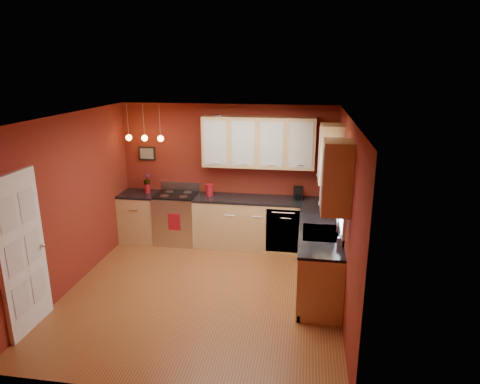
% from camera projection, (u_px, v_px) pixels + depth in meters
% --- Properties ---
extents(floor, '(4.20, 4.20, 0.00)m').
position_uv_depth(floor, '(203.00, 292.00, 6.41)').
color(floor, '#9C572D').
rests_on(floor, ground).
extents(ceiling, '(4.00, 4.20, 0.02)m').
position_uv_depth(ceiling, '(198.00, 117.00, 5.67)').
color(ceiling, silver).
rests_on(ceiling, wall_back).
extents(wall_back, '(4.00, 0.02, 2.60)m').
position_uv_depth(wall_back, '(227.00, 174.00, 8.03)').
color(wall_back, maroon).
rests_on(wall_back, floor).
extents(wall_front, '(4.00, 0.02, 2.60)m').
position_uv_depth(wall_front, '(147.00, 280.00, 4.05)').
color(wall_front, maroon).
rests_on(wall_front, floor).
extents(wall_left, '(0.02, 4.20, 2.60)m').
position_uv_depth(wall_left, '(69.00, 203.00, 6.34)').
color(wall_left, maroon).
rests_on(wall_left, floor).
extents(wall_right, '(0.02, 4.20, 2.60)m').
position_uv_depth(wall_right, '(345.00, 217.00, 5.75)').
color(wall_right, maroon).
rests_on(wall_right, floor).
extents(base_cabinets_back_left, '(0.70, 0.60, 0.90)m').
position_uv_depth(base_cabinets_back_left, '(141.00, 217.00, 8.23)').
color(base_cabinets_back_left, tan).
rests_on(base_cabinets_back_left, floor).
extents(base_cabinets_back_right, '(2.54, 0.60, 0.90)m').
position_uv_depth(base_cabinets_back_right, '(264.00, 224.00, 7.88)').
color(base_cabinets_back_right, tan).
rests_on(base_cabinets_back_right, floor).
extents(base_cabinets_right, '(0.60, 2.10, 0.90)m').
position_uv_depth(base_cabinets_right, '(318.00, 259.00, 6.46)').
color(base_cabinets_right, tan).
rests_on(base_cabinets_right, floor).
extents(counter_back_left, '(0.70, 0.62, 0.04)m').
position_uv_depth(counter_back_left, '(139.00, 194.00, 8.10)').
color(counter_back_left, black).
rests_on(counter_back_left, base_cabinets_back_left).
extents(counter_back_right, '(2.54, 0.62, 0.04)m').
position_uv_depth(counter_back_right, '(264.00, 200.00, 7.75)').
color(counter_back_right, black).
rests_on(counter_back_right, base_cabinets_back_right).
extents(counter_right, '(0.62, 2.10, 0.04)m').
position_uv_depth(counter_right, '(320.00, 230.00, 6.33)').
color(counter_right, black).
rests_on(counter_right, base_cabinets_right).
extents(gas_range, '(0.76, 0.64, 1.11)m').
position_uv_depth(gas_range, '(177.00, 218.00, 8.12)').
color(gas_range, '#BBBBC0').
rests_on(gas_range, floor).
extents(dishwasher_front, '(0.60, 0.02, 0.80)m').
position_uv_depth(dishwasher_front, '(283.00, 231.00, 7.55)').
color(dishwasher_front, '#BBBBC0').
rests_on(dishwasher_front, base_cabinets_back_right).
extents(sink, '(0.50, 0.70, 0.33)m').
position_uv_depth(sink, '(320.00, 234.00, 6.18)').
color(sink, gray).
rests_on(sink, counter_right).
extents(window, '(0.06, 1.02, 1.22)m').
position_uv_depth(window, '(343.00, 183.00, 5.92)').
color(window, white).
rests_on(window, wall_right).
extents(door_left_wall, '(0.12, 0.82, 2.05)m').
position_uv_depth(door_left_wall, '(22.00, 254.00, 5.28)').
color(door_left_wall, white).
rests_on(door_left_wall, floor).
extents(upper_cabinets_back, '(2.00, 0.35, 0.90)m').
position_uv_depth(upper_cabinets_back, '(258.00, 142.00, 7.59)').
color(upper_cabinets_back, tan).
rests_on(upper_cabinets_back, wall_back).
extents(upper_cabinets_right, '(0.35, 1.95, 0.90)m').
position_uv_depth(upper_cabinets_right, '(333.00, 164.00, 5.90)').
color(upper_cabinets_right, tan).
rests_on(upper_cabinets_right, wall_right).
extents(wall_picture, '(0.32, 0.03, 0.26)m').
position_uv_depth(wall_picture, '(147.00, 153.00, 8.14)').
color(wall_picture, black).
rests_on(wall_picture, wall_back).
extents(pendant_lights, '(0.71, 0.11, 0.66)m').
position_uv_depth(pendant_lights, '(145.00, 138.00, 7.71)').
color(pendant_lights, gray).
rests_on(pendant_lights, ceiling).
extents(red_canister, '(0.15, 0.15, 0.22)m').
position_uv_depth(red_canister, '(209.00, 190.00, 7.91)').
color(red_canister, maroon).
rests_on(red_canister, counter_back_right).
extents(red_vase, '(0.10, 0.10, 0.17)m').
position_uv_depth(red_vase, '(147.00, 188.00, 8.10)').
color(red_vase, maroon).
rests_on(red_vase, counter_back_left).
extents(flowers, '(0.14, 0.14, 0.22)m').
position_uv_depth(flowers, '(147.00, 179.00, 8.05)').
color(flowers, maroon).
rests_on(flowers, red_vase).
extents(coffee_maker, '(0.17, 0.17, 0.24)m').
position_uv_depth(coffee_maker, '(298.00, 194.00, 7.68)').
color(coffee_maker, black).
rests_on(coffee_maker, counter_back_right).
extents(soap_pump, '(0.10, 0.10, 0.17)m').
position_uv_depth(soap_pump, '(340.00, 239.00, 5.71)').
color(soap_pump, white).
rests_on(soap_pump, counter_right).
extents(dish_towel, '(0.23, 0.02, 0.31)m').
position_uv_depth(dish_towel, '(174.00, 222.00, 7.79)').
color(dish_towel, maroon).
rests_on(dish_towel, gas_range).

